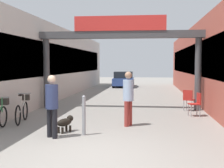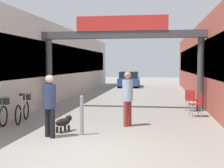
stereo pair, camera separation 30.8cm
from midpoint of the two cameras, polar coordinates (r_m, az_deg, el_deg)
ground_plane at (r=6.95m, az=-3.75°, el=-12.93°), size 80.00×80.00×0.00m
storefront_left at (r=18.68m, az=-11.99°, el=3.71°), size 3.00×26.00×4.04m
storefront_right at (r=17.90m, az=20.32°, el=3.56°), size 3.00×26.00×4.04m
arcade_sign_gateway at (r=13.70m, az=2.50°, el=7.30°), size 7.40×0.47×4.06m
pedestrian_with_dog at (r=8.54m, az=-10.32°, el=-3.24°), size 0.47×0.47×1.69m
pedestrian_companion at (r=9.96m, az=3.76°, el=-2.00°), size 0.45×0.45×1.74m
dog_on_leash at (r=9.28m, az=-7.81°, el=-6.90°), size 0.47×0.66×0.47m
bicycle_silver_second at (r=11.14m, az=-15.17°, el=-4.45°), size 0.47×1.67×0.98m
bollard_post_metal at (r=8.77m, az=-4.53°, el=-5.64°), size 0.10×0.10×1.12m
cafe_chair_red_nearer at (r=12.25m, az=16.10°, el=-3.25°), size 0.47×0.47×0.89m
cafe_chair_red_farther at (r=13.55m, az=14.82°, el=-2.58°), size 0.53×0.53×0.89m
parked_car_blue at (r=27.27m, az=3.47°, el=0.85°), size 1.92×4.06×1.33m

